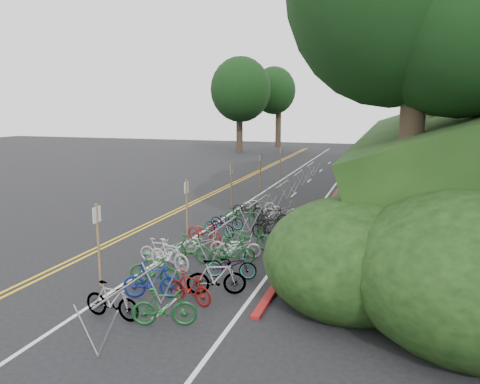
# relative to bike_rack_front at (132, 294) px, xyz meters

# --- Properties ---
(ground) EXTENTS (120.00, 120.00, 0.00)m
(ground) POSITION_rel_bike_rack_front_xyz_m (-2.86, 3.38, -0.91)
(ground) COLOR black
(ground) RESTS_ON ground
(road_markings) EXTENTS (7.47, 80.00, 0.01)m
(road_markings) POSITION_rel_bike_rack_front_xyz_m (-2.23, 13.48, -0.90)
(road_markings) COLOR gold
(road_markings) RESTS_ON ground
(red_curb) EXTENTS (0.25, 28.00, 0.10)m
(red_curb) POSITION_rel_bike_rack_front_xyz_m (2.84, 15.38, -0.86)
(red_curb) COLOR maroon
(red_curb) RESTS_ON ground
(embankment) EXTENTS (14.30, 48.14, 9.11)m
(embankment) POSITION_rel_bike_rack_front_xyz_m (10.10, 22.42, 1.66)
(embankment) COLOR black
(embankment) RESTS_ON ground
(tree_cluster) EXTENTS (32.34, 53.95, 18.20)m
(tree_cluster) POSITION_rel_bike_rack_front_xyz_m (6.89, 25.41, 10.46)
(tree_cluster) COLOR #2D2319
(tree_cluster) RESTS_ON ground
(bike_rack_front) EXTENTS (1.17, 3.24, 1.23)m
(bike_rack_front) POSITION_rel_bike_rack_front_xyz_m (0.00, 0.00, 0.00)
(bike_rack_front) COLOR #989A9F
(bike_rack_front) RESTS_ON ground
(bike_racks_rest) EXTENTS (1.14, 23.00, 1.17)m
(bike_racks_rest) POSITION_rel_bike_rack_front_xyz_m (0.14, 16.38, -0.05)
(bike_racks_rest) COLOR #989A9F
(bike_racks_rest) RESTS_ON ground
(signpost_near) EXTENTS (0.08, 0.40, 2.66)m
(signpost_near) POSITION_rel_bike_rack_front_xyz_m (-2.48, 2.21, 0.61)
(signpost_near) COLOR brown
(signpost_near) RESTS_ON ground
(signposts_rest) EXTENTS (0.08, 18.40, 2.50)m
(signposts_rest) POSITION_rel_bike_rack_front_xyz_m (-2.26, 17.38, 0.52)
(signposts_rest) COLOR brown
(signposts_rest) RESTS_ON ground
(bike_front) EXTENTS (0.49, 1.48, 0.88)m
(bike_front) POSITION_rel_bike_rack_front_xyz_m (-1.81, 4.85, -0.47)
(bike_front) COLOR #9E9EA3
(bike_front) RESTS_ON ground
(bike_valet) EXTENTS (3.57, 15.01, 1.09)m
(bike_valet) POSITION_rel_bike_rack_front_xyz_m (0.05, 6.97, -0.42)
(bike_valet) COLOR slate
(bike_valet) RESTS_ON ground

